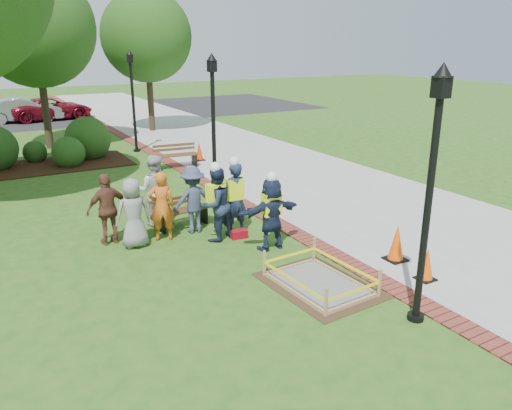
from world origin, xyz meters
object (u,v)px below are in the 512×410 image
wet_concrete_pad (319,275)px  hivis_worker_a (271,211)px  bench_near (182,217)px  hivis_worker_b (235,196)px  hivis_worker_c (216,202)px  lamp_near (431,180)px  cone_front (427,265)px

wet_concrete_pad → hivis_worker_a: size_ratio=1.31×
bench_near → hivis_worker_b: size_ratio=0.75×
hivis_worker_a → hivis_worker_c: hivis_worker_c is taller
lamp_near → wet_concrete_pad: bearing=110.6°
cone_front → lamp_near: (-1.30, -0.97, 2.15)m
lamp_near → cone_front: bearing=36.6°
wet_concrete_pad → lamp_near: bearing=-69.4°
bench_near → hivis_worker_c: hivis_worker_c is taller
cone_front → hivis_worker_a: 3.50m
hivis_worker_a → hivis_worker_b: (-0.28, 1.25, 0.05)m
lamp_near → bench_near: bearing=105.8°
bench_near → cone_front: bench_near is taller
lamp_near → hivis_worker_a: size_ratio=2.34×
bench_near → hivis_worker_c: 1.50m
lamp_near → hivis_worker_b: 5.43m
hivis_worker_b → bench_near: bearing=130.7°
wet_concrete_pad → bench_near: size_ratio=1.64×
lamp_near → hivis_worker_c: 5.41m
cone_front → hivis_worker_b: size_ratio=0.36×
cone_front → lamp_near: size_ratio=0.16×
hivis_worker_a → cone_front: bearing=-58.0°
hivis_worker_a → hivis_worker_b: 1.29m
bench_near → cone_front: 6.12m
cone_front → hivis_worker_a: hivis_worker_a is taller
cone_front → hivis_worker_c: (-2.68, 4.03, 0.61)m
wet_concrete_pad → cone_front: cone_front is taller
hivis_worker_c → lamp_near: bearing=-74.6°
bench_near → hivis_worker_b: bearing=-49.3°
wet_concrete_pad → cone_front: (1.99, -0.86, 0.10)m
bench_near → hivis_worker_b: (0.96, -1.12, 0.72)m
bench_near → hivis_worker_c: size_ratio=0.76×
hivis_worker_a → wet_concrete_pad: bearing=-94.4°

